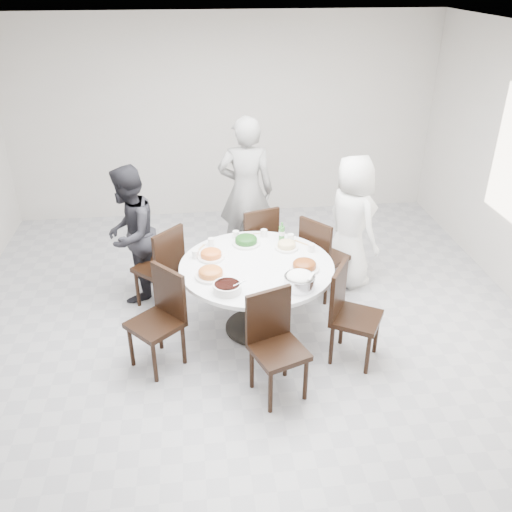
{
  "coord_description": "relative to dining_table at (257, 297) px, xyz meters",
  "views": [
    {
      "loc": [
        -0.45,
        -4.55,
        3.32
      ],
      "look_at": [
        0.09,
        0.02,
        0.82
      ],
      "focal_mm": 38.0,
      "sensor_mm": 36.0,
      "label": 1
    }
  ],
  "objects": [
    {
      "name": "rice_bowl",
      "position": [
        0.33,
        -0.46,
        0.44
      ],
      "size": [
        0.28,
        0.28,
        0.12
      ],
      "primitive_type": "cylinder",
      "color": "silver",
      "rests_on": "dining_table"
    },
    {
      "name": "wall_front",
      "position": [
        -0.09,
        -2.97,
        1.02
      ],
      "size": [
        6.0,
        0.01,
        2.8
      ],
      "primitive_type": "cube",
      "color": "beige",
      "rests_on": "ground"
    },
    {
      "name": "dish_redbrown",
      "position": [
        0.44,
        -0.14,
        0.41
      ],
      "size": [
        0.29,
        0.29,
        0.07
      ],
      "primitive_type": "cylinder",
      "color": "white",
      "rests_on": "dining_table"
    },
    {
      "name": "chopsticks",
      "position": [
        -0.03,
        0.66,
        0.38
      ],
      "size": [
        0.24,
        0.04,
        0.01
      ],
      "primitive_type": null,
      "color": "tan",
      "rests_on": "dining_table"
    },
    {
      "name": "chair_ne",
      "position": [
        0.83,
        0.6,
        0.1
      ],
      "size": [
        0.59,
        0.59,
        0.95
      ],
      "primitive_type": "cube",
      "rotation": [
        0.0,
        0.0,
        2.25
      ],
      "color": "black",
      "rests_on": "floor"
    },
    {
      "name": "diner_right",
      "position": [
        1.17,
        0.81,
        0.39
      ],
      "size": [
        0.74,
        0.88,
        1.54
      ],
      "primitive_type": "imported",
      "rotation": [
        0.0,
        0.0,
        1.97
      ],
      "color": "white",
      "rests_on": "floor"
    },
    {
      "name": "chair_n",
      "position": [
        0.1,
        1.02,
        0.1
      ],
      "size": [
        0.53,
        0.53,
        0.95
      ],
      "primitive_type": "cube",
      "rotation": [
        0.0,
        0.0,
        3.46
      ],
      "color": "black",
      "rests_on": "floor"
    },
    {
      "name": "dish_orange",
      "position": [
        -0.43,
        0.18,
        0.41
      ],
      "size": [
        0.27,
        0.27,
        0.07
      ],
      "primitive_type": "cylinder",
      "color": "white",
      "rests_on": "dining_table"
    },
    {
      "name": "beverage_bottle",
      "position": [
        0.32,
        0.48,
        0.48
      ],
      "size": [
        0.06,
        0.06,
        0.21
      ],
      "primitive_type": "cylinder",
      "color": "#2F742E",
      "rests_on": "dining_table"
    },
    {
      "name": "diner_left",
      "position": [
        -1.27,
        0.81,
        0.38
      ],
      "size": [
        0.73,
        0.85,
        1.51
      ],
      "primitive_type": "imported",
      "rotation": [
        0.0,
        0.0,
        4.47
      ],
      "color": "black",
      "rests_on": "floor"
    },
    {
      "name": "diner_middle",
      "position": [
        0.05,
        1.5,
        0.54
      ],
      "size": [
        0.7,
        0.49,
        1.82
      ],
      "primitive_type": "imported",
      "rotation": [
        0.0,
        0.0,
        3.06
      ],
      "color": "black",
      "rests_on": "floor"
    },
    {
      "name": "chair_nw",
      "position": [
        -0.99,
        0.58,
        0.1
      ],
      "size": [
        0.59,
        0.59,
        0.95
      ],
      "primitive_type": "cube",
      "rotation": [
        0.0,
        0.0,
        3.96
      ],
      "color": "black",
      "rests_on": "floor"
    },
    {
      "name": "ceiling",
      "position": [
        -0.09,
        0.03,
        2.42
      ],
      "size": [
        6.0,
        6.0,
        0.01
      ],
      "primitive_type": "cube",
      "color": "white",
      "rests_on": "ground"
    },
    {
      "name": "soup_bowl",
      "position": [
        -0.32,
        -0.45,
        0.41
      ],
      "size": [
        0.26,
        0.26,
        0.08
      ],
      "primitive_type": "cylinder",
      "color": "white",
      "rests_on": "dining_table"
    },
    {
      "name": "floor",
      "position": [
        -0.09,
        0.03,
        -0.38
      ],
      "size": [
        6.0,
        6.0,
        0.01
      ],
      "primitive_type": "cube",
      "color": "#AAABAF",
      "rests_on": "ground"
    },
    {
      "name": "chair_s",
      "position": [
        0.07,
        -0.97,
        0.1
      ],
      "size": [
        0.54,
        0.54,
        0.95
      ],
      "primitive_type": "cube",
      "rotation": [
        0.0,
        0.0,
        6.64
      ],
      "color": "black",
      "rests_on": "floor"
    },
    {
      "name": "chair_sw",
      "position": [
        -0.98,
        -0.45,
        0.1
      ],
      "size": [
        0.59,
        0.59,
        0.95
      ],
      "primitive_type": "cube",
      "rotation": [
        0.0,
        0.0,
        5.44
      ],
      "color": "black",
      "rests_on": "floor"
    },
    {
      "name": "dish_pale",
      "position": [
        0.34,
        0.29,
        0.41
      ],
      "size": [
        0.24,
        0.24,
        0.06
      ],
      "primitive_type": "cylinder",
      "color": "white",
      "rests_on": "dining_table"
    },
    {
      "name": "tea_cups",
      "position": [
        0.0,
        0.59,
        0.42
      ],
      "size": [
        0.07,
        0.07,
        0.08
      ],
      "primitive_type": "cylinder",
      "color": "white",
      "rests_on": "dining_table"
    },
    {
      "name": "wall_back",
      "position": [
        -0.09,
        3.03,
        1.02
      ],
      "size": [
        6.0,
        0.01,
        2.8
      ],
      "primitive_type": "cube",
      "color": "beige",
      "rests_on": "ground"
    },
    {
      "name": "chair_se",
      "position": [
        0.85,
        -0.58,
        0.1
      ],
      "size": [
        0.58,
        0.58,
        0.95
      ],
      "primitive_type": "cube",
      "rotation": [
        0.0,
        0.0,
        7.32
      ],
      "color": "black",
      "rests_on": "floor"
    },
    {
      "name": "dish_tofu",
      "position": [
        -0.45,
        -0.18,
        0.41
      ],
      "size": [
        0.29,
        0.29,
        0.08
      ],
      "primitive_type": "cylinder",
      "color": "white",
      "rests_on": "dining_table"
    },
    {
      "name": "dining_table",
      "position": [
        0.0,
        0.0,
        0.0
      ],
      "size": [
        1.5,
        1.5,
        0.75
      ],
      "primitive_type": "cylinder",
      "color": "white",
      "rests_on": "floor"
    },
    {
      "name": "dish_greens",
      "position": [
        -0.06,
        0.44,
        0.41
      ],
      "size": [
        0.29,
        0.29,
        0.08
      ],
      "primitive_type": "cylinder",
      "color": "white",
      "rests_on": "dining_table"
    }
  ]
}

